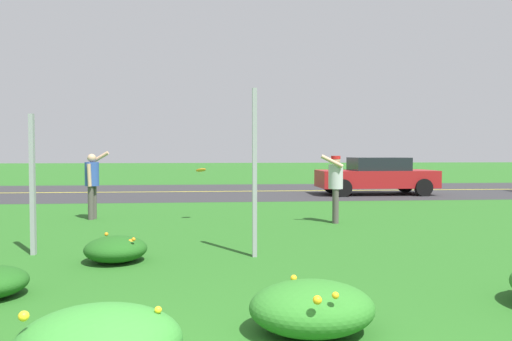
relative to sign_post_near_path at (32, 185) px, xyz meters
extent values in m
plane|color=#26601E|center=(2.63, 3.39, -1.15)|extent=(120.00, 120.00, 0.00)
cube|color=#2D2D30|center=(2.63, 12.43, -1.15)|extent=(120.00, 8.75, 0.01)
cube|color=yellow|center=(2.63, 12.43, -1.14)|extent=(120.00, 0.16, 0.00)
sphere|color=gold|center=(0.45, -2.12, -0.90)|extent=(0.08, 0.08, 0.08)
ellipsoid|color=#1E5619|center=(1.44, -0.66, -0.95)|extent=(0.95, 0.96, 0.39)
sphere|color=orange|center=(1.69, -0.80, -0.83)|extent=(0.09, 0.09, 0.09)
sphere|color=orange|center=(1.28, -0.52, -0.75)|extent=(0.06, 0.06, 0.06)
sphere|color=orange|center=(1.53, -0.40, -0.84)|extent=(0.09, 0.09, 0.09)
sphere|color=orange|center=(1.75, -0.92, -0.76)|extent=(0.06, 0.06, 0.06)
sphere|color=yellow|center=(1.56, -4.72, -0.64)|extent=(0.08, 0.08, 0.08)
sphere|color=yellow|center=(1.97, -4.75, -0.69)|extent=(0.07, 0.07, 0.07)
sphere|color=yellow|center=(2.49, -4.52, -0.68)|extent=(0.06, 0.06, 0.06)
sphere|color=yellow|center=(2.08, -4.24, -0.81)|extent=(0.07, 0.07, 0.07)
ellipsoid|color=#2D7526|center=(3.83, -3.87, -0.91)|extent=(1.17, 1.02, 0.48)
sphere|color=gold|center=(3.77, -4.38, -0.68)|extent=(0.08, 0.08, 0.08)
sphere|color=gold|center=(3.94, -4.31, -0.67)|extent=(0.06, 0.06, 0.06)
sphere|color=gold|center=(3.81, -3.72, -0.79)|extent=(0.06, 0.06, 0.06)
sphere|color=gold|center=(3.57, -3.77, -0.74)|extent=(0.08, 0.08, 0.08)
sphere|color=gold|center=(3.69, -3.65, -0.69)|extent=(0.06, 0.06, 0.06)
cube|color=#93969B|center=(0.00, 0.00, 0.00)|extent=(0.07, 0.10, 2.30)
cube|color=#93969B|center=(3.59, -0.48, 0.20)|extent=(0.07, 0.10, 2.70)
cylinder|color=#2D4C9E|center=(-0.05, 4.25, -0.02)|extent=(0.34, 0.34, 0.59)
sphere|color=tan|center=(-0.05, 4.25, 0.37)|extent=(0.21, 0.21, 0.21)
cylinder|color=#4C4742|center=(-0.03, 4.34, -0.73)|extent=(0.14, 0.14, 0.83)
cylinder|color=#4C4742|center=(-0.06, 4.17, -0.73)|extent=(0.14, 0.14, 0.83)
cylinder|color=tan|center=(0.09, 4.43, 0.37)|extent=(0.53, 0.19, 0.35)
cylinder|color=tan|center=(-0.06, 4.05, -0.04)|extent=(0.13, 0.11, 0.56)
cylinder|color=#B2B2B7|center=(5.83, 3.08, -0.06)|extent=(0.34, 0.34, 0.57)
sphere|color=tan|center=(5.83, 3.08, 0.33)|extent=(0.21, 0.21, 0.21)
cylinder|color=#4C4742|center=(5.81, 3.00, -0.75)|extent=(0.14, 0.14, 0.81)
cylinder|color=#4C4742|center=(5.85, 3.17, -0.75)|extent=(0.14, 0.14, 0.81)
cylinder|color=tan|center=(5.70, 2.91, 0.31)|extent=(0.53, 0.19, 0.32)
cylinder|color=tan|center=(5.85, 3.28, -0.07)|extent=(0.13, 0.11, 0.54)
cylinder|color=red|center=(5.83, 3.08, 0.40)|extent=(0.22, 0.22, 0.07)
cylinder|color=red|center=(5.74, 3.10, 0.37)|extent=(0.16, 0.16, 0.02)
cylinder|color=orange|center=(2.66, 3.74, 0.09)|extent=(0.25, 0.24, 0.10)
torus|color=orange|center=(2.66, 3.74, 0.08)|extent=(0.25, 0.24, 0.10)
cube|color=maroon|center=(9.32, 10.46, -0.53)|extent=(4.50, 1.82, 0.66)
cube|color=black|center=(9.42, 10.46, 0.04)|extent=(2.10, 1.64, 0.52)
cylinder|color=black|center=(7.77, 9.57, -0.82)|extent=(0.66, 0.22, 0.66)
cylinder|color=black|center=(7.77, 11.35, -0.82)|extent=(0.66, 0.22, 0.66)
cylinder|color=black|center=(10.87, 9.57, -0.82)|extent=(0.66, 0.22, 0.66)
cylinder|color=black|center=(10.87, 11.35, -0.82)|extent=(0.66, 0.22, 0.66)
camera|label=1|loc=(2.90, -8.35, 0.54)|focal=34.78mm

